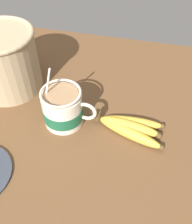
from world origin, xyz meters
The scene contains 4 objects.
table centered at (0.00, 0.00, 1.50)cm, with size 92.55×92.55×3.00cm.
coffee_mug centered at (-6.78, 0.70, 7.71)cm, with size 14.98×10.46×17.20cm.
banana_bunch centered at (10.68, 1.26, 4.58)cm, with size 18.98×9.73×4.00cm.
woven_basket centered at (-27.38, 10.74, 12.36)cm, with size 20.13×20.13×18.03cm.
Camera 1 is at (11.78, -40.56, 54.12)cm, focal length 40.00 mm.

